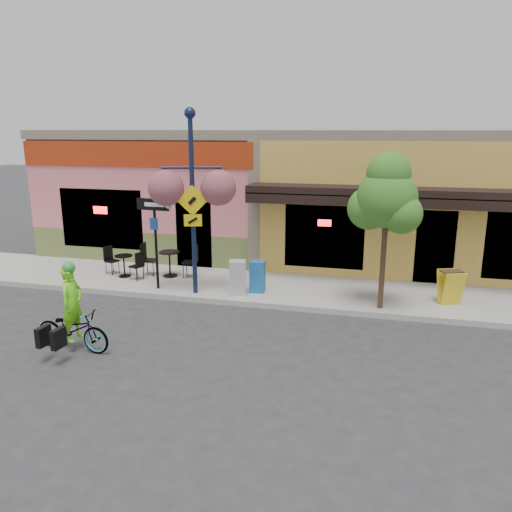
# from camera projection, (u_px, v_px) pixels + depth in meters

# --- Properties ---
(ground) EXTENTS (90.00, 90.00, 0.00)m
(ground) POSITION_uv_depth(u_px,v_px,m) (259.00, 315.00, 12.51)
(ground) COLOR #2D2D30
(ground) RESTS_ON ground
(sidewalk) EXTENTS (24.00, 3.00, 0.15)m
(sidewalk) POSITION_uv_depth(u_px,v_px,m) (275.00, 288.00, 14.37)
(sidewalk) COLOR #9E9B93
(sidewalk) RESTS_ON ground
(curb) EXTENTS (24.00, 0.12, 0.15)m
(curb) POSITION_uv_depth(u_px,v_px,m) (264.00, 305.00, 13.01)
(curb) COLOR #A8A59E
(curb) RESTS_ON ground
(building) EXTENTS (18.20, 8.20, 4.50)m
(building) POSITION_uv_depth(u_px,v_px,m) (306.00, 191.00, 19.00)
(building) COLOR #DD6D78
(building) RESTS_ON ground
(bicycle) EXTENTS (1.77, 0.72, 0.91)m
(bicycle) POSITION_uv_depth(u_px,v_px,m) (73.00, 330.00, 10.46)
(bicycle) COLOR maroon
(bicycle) RESTS_ON ground
(cyclist_rider) EXTENTS (0.42, 0.60, 1.57)m
(cyclist_rider) POSITION_uv_depth(u_px,v_px,m) (73.00, 315.00, 10.36)
(cyclist_rider) COLOR #6AEA18
(cyclist_rider) RESTS_ON ground
(lamp_post) EXTENTS (1.69, 1.06, 4.94)m
(lamp_post) POSITION_uv_depth(u_px,v_px,m) (193.00, 204.00, 13.16)
(lamp_post) COLOR #131D3E
(lamp_post) RESTS_ON sidewalk
(one_way_sign) EXTENTS (1.00, 0.30, 2.56)m
(one_way_sign) POSITION_uv_depth(u_px,v_px,m) (156.00, 244.00, 13.83)
(one_way_sign) COLOR black
(one_way_sign) RESTS_ON sidewalk
(cafe_set_left) EXTENTS (1.62, 1.19, 0.87)m
(cafe_set_left) POSITION_uv_depth(u_px,v_px,m) (124.00, 263.00, 15.16)
(cafe_set_left) COLOR black
(cafe_set_left) RESTS_ON sidewalk
(cafe_set_right) EXTENTS (1.76, 0.98, 1.02)m
(cafe_set_right) POSITION_uv_depth(u_px,v_px,m) (170.00, 260.00, 15.18)
(cafe_set_right) COLOR black
(cafe_set_right) RESTS_ON sidewalk
(newspaper_box_blue) EXTENTS (0.42, 0.38, 0.88)m
(newspaper_box_blue) POSITION_uv_depth(u_px,v_px,m) (257.00, 276.00, 13.74)
(newspaper_box_blue) COLOR #1B5DA5
(newspaper_box_blue) RESTS_ON sidewalk
(newspaper_box_grey) EXTENTS (0.53, 0.50, 0.94)m
(newspaper_box_grey) POSITION_uv_depth(u_px,v_px,m) (238.00, 278.00, 13.53)
(newspaper_box_grey) COLOR #ABABAB
(newspaper_box_grey) RESTS_ON sidewalk
(street_tree) EXTENTS (1.74, 1.74, 3.94)m
(street_tree) POSITION_uv_depth(u_px,v_px,m) (385.00, 231.00, 12.12)
(street_tree) COLOR #3D7A26
(street_tree) RESTS_ON sidewalk
(sandwich_board) EXTENTS (0.64, 0.56, 0.90)m
(sandwich_board) POSITION_uv_depth(u_px,v_px,m) (453.00, 289.00, 12.62)
(sandwich_board) COLOR yellow
(sandwich_board) RESTS_ON sidewalk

